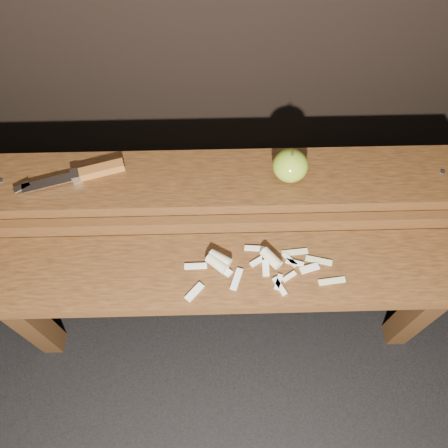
{
  "coord_description": "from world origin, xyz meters",
  "views": [
    {
      "loc": [
        -0.01,
        -0.5,
        1.39
      ],
      "look_at": [
        0.0,
        0.06,
        0.45
      ],
      "focal_mm": 35.0,
      "sensor_mm": 36.0,
      "label": 1
    }
  ],
  "objects_px": {
    "bench_rear_tier": "(223,197)",
    "apple": "(290,166)",
    "knife": "(88,173)",
    "bench_front_tier": "(225,284)"
  },
  "relations": [
    {
      "from": "bench_rear_tier",
      "to": "apple",
      "type": "distance_m",
      "value": 0.21
    },
    {
      "from": "apple",
      "to": "knife",
      "type": "xyz_separation_m",
      "value": [
        -0.51,
        0.01,
        -0.03
      ]
    },
    {
      "from": "bench_front_tier",
      "to": "apple",
      "type": "xyz_separation_m",
      "value": [
        0.17,
        0.23,
        0.19
      ]
    },
    {
      "from": "bench_front_tier",
      "to": "knife",
      "type": "height_order",
      "value": "knife"
    },
    {
      "from": "bench_rear_tier",
      "to": "bench_front_tier",
      "type": "bearing_deg",
      "value": -90.0
    },
    {
      "from": "bench_front_tier",
      "to": "bench_rear_tier",
      "type": "bearing_deg",
      "value": 90.0
    },
    {
      "from": "knife",
      "to": "apple",
      "type": "bearing_deg",
      "value": -1.31
    },
    {
      "from": "bench_front_tier",
      "to": "apple",
      "type": "distance_m",
      "value": 0.34
    },
    {
      "from": "bench_rear_tier",
      "to": "apple",
      "type": "xyz_separation_m",
      "value": [
        0.17,
        0.0,
        0.13
      ]
    },
    {
      "from": "apple",
      "to": "knife",
      "type": "height_order",
      "value": "apple"
    }
  ]
}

